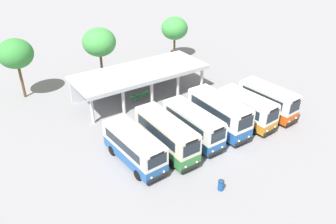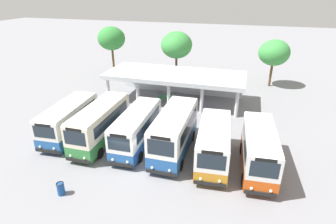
{
  "view_description": "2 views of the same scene",
  "coord_description": "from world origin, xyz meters",
  "px_view_note": "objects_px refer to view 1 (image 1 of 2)",
  "views": [
    {
      "loc": [
        -17.93,
        -18.96,
        18.86
      ],
      "look_at": [
        -1.76,
        5.22,
        2.29
      ],
      "focal_mm": 36.19,
      "sensor_mm": 36.0,
      "label": 1
    },
    {
      "loc": [
        7.69,
        -15.94,
        12.44
      ],
      "look_at": [
        1.29,
        5.99,
        2.02
      ],
      "focal_mm": 29.34,
      "sensor_mm": 36.0,
      "label": 2
    }
  ],
  "objects_px": {
    "city_bus_fifth_blue": "(246,108)",
    "waiting_chair_fourth_seat": "(147,94)",
    "waiting_chair_second_from_end": "(137,96)",
    "city_bus_fourth_amber": "(219,113)",
    "litter_bin_apron": "(221,185)",
    "city_bus_second_in_row": "(166,134)",
    "city_bus_middle_cream": "(193,124)",
    "city_bus_far_end_green": "(268,100)",
    "waiting_chair_end_by_column": "(133,98)",
    "waiting_chair_middle_seat": "(143,95)",
    "city_bus_nearest_orange": "(134,146)"
  },
  "relations": [
    {
      "from": "city_bus_far_end_green",
      "to": "waiting_chair_fourth_seat",
      "type": "height_order",
      "value": "city_bus_far_end_green"
    },
    {
      "from": "city_bus_fifth_blue",
      "to": "waiting_chair_second_from_end",
      "type": "height_order",
      "value": "city_bus_fifth_blue"
    },
    {
      "from": "city_bus_middle_cream",
      "to": "waiting_chair_second_from_end",
      "type": "xyz_separation_m",
      "value": [
        -0.5,
        10.18,
        -1.22
      ]
    },
    {
      "from": "litter_bin_apron",
      "to": "city_bus_middle_cream",
      "type": "bearing_deg",
      "value": 70.22
    },
    {
      "from": "city_bus_fifth_blue",
      "to": "waiting_chair_fourth_seat",
      "type": "xyz_separation_m",
      "value": [
        -5.65,
        10.83,
        -1.23
      ]
    },
    {
      "from": "waiting_chair_middle_seat",
      "to": "city_bus_nearest_orange",
      "type": "bearing_deg",
      "value": -123.53
    },
    {
      "from": "waiting_chair_end_by_column",
      "to": "waiting_chair_second_from_end",
      "type": "relative_size",
      "value": 1.0
    },
    {
      "from": "waiting_chair_fourth_seat",
      "to": "city_bus_fourth_amber",
      "type": "bearing_deg",
      "value": -76.74
    },
    {
      "from": "city_bus_nearest_orange",
      "to": "city_bus_far_end_green",
      "type": "height_order",
      "value": "city_bus_far_end_green"
    },
    {
      "from": "city_bus_middle_cream",
      "to": "waiting_chair_second_from_end",
      "type": "distance_m",
      "value": 10.27
    },
    {
      "from": "city_bus_nearest_orange",
      "to": "city_bus_fifth_blue",
      "type": "bearing_deg",
      "value": -2.78
    },
    {
      "from": "city_bus_middle_cream",
      "to": "city_bus_fourth_amber",
      "type": "xyz_separation_m",
      "value": [
        3.25,
        -0.02,
        0.2
      ]
    },
    {
      "from": "city_bus_middle_cream",
      "to": "waiting_chair_middle_seat",
      "type": "relative_size",
      "value": 8.48
    },
    {
      "from": "waiting_chair_end_by_column",
      "to": "waiting_chair_second_from_end",
      "type": "bearing_deg",
      "value": 12.67
    },
    {
      "from": "city_bus_second_in_row",
      "to": "city_bus_far_end_green",
      "type": "height_order",
      "value": "city_bus_second_in_row"
    },
    {
      "from": "waiting_chair_middle_seat",
      "to": "litter_bin_apron",
      "type": "relative_size",
      "value": 0.96
    },
    {
      "from": "city_bus_nearest_orange",
      "to": "waiting_chair_second_from_end",
      "type": "height_order",
      "value": "city_bus_nearest_orange"
    },
    {
      "from": "city_bus_middle_cream",
      "to": "city_bus_fifth_blue",
      "type": "xyz_separation_m",
      "value": [
        6.5,
        -0.67,
        0.01
      ]
    },
    {
      "from": "city_bus_fourth_amber",
      "to": "waiting_chair_end_by_column",
      "type": "height_order",
      "value": "city_bus_fourth_amber"
    },
    {
      "from": "city_bus_middle_cream",
      "to": "city_bus_fourth_amber",
      "type": "height_order",
      "value": "city_bus_fourth_amber"
    },
    {
      "from": "city_bus_second_in_row",
      "to": "city_bus_middle_cream",
      "type": "distance_m",
      "value": 3.26
    },
    {
      "from": "city_bus_fifth_blue",
      "to": "city_bus_far_end_green",
      "type": "height_order",
      "value": "city_bus_far_end_green"
    },
    {
      "from": "city_bus_fifth_blue",
      "to": "waiting_chair_fourth_seat",
      "type": "distance_m",
      "value": 12.28
    },
    {
      "from": "city_bus_middle_cream",
      "to": "waiting_chair_second_from_end",
      "type": "bearing_deg",
      "value": 92.84
    },
    {
      "from": "waiting_chair_second_from_end",
      "to": "waiting_chair_fourth_seat",
      "type": "distance_m",
      "value": 1.35
    },
    {
      "from": "city_bus_fourth_amber",
      "to": "waiting_chair_middle_seat",
      "type": "height_order",
      "value": "city_bus_fourth_amber"
    },
    {
      "from": "city_bus_far_end_green",
      "to": "waiting_chair_fourth_seat",
      "type": "distance_m",
      "value": 14.07
    },
    {
      "from": "city_bus_fifth_blue",
      "to": "litter_bin_apron",
      "type": "bearing_deg",
      "value": -144.8
    },
    {
      "from": "city_bus_middle_cream",
      "to": "city_bus_fifth_blue",
      "type": "relative_size",
      "value": 1.08
    },
    {
      "from": "waiting_chair_second_from_end",
      "to": "city_bus_nearest_orange",
      "type": "bearing_deg",
      "value": -120.4
    },
    {
      "from": "city_bus_fourth_amber",
      "to": "litter_bin_apron",
      "type": "bearing_deg",
      "value": -129.47
    },
    {
      "from": "city_bus_second_in_row",
      "to": "city_bus_far_end_green",
      "type": "xyz_separation_m",
      "value": [
        13.0,
        -0.44,
        -0.04
      ]
    },
    {
      "from": "city_bus_second_in_row",
      "to": "waiting_chair_second_from_end",
      "type": "xyz_separation_m",
      "value": [
        2.74,
        10.4,
        -1.32
      ]
    },
    {
      "from": "city_bus_far_end_green",
      "to": "waiting_chair_end_by_column",
      "type": "xyz_separation_m",
      "value": [
        -10.93,
        10.68,
        -1.28
      ]
    },
    {
      "from": "city_bus_nearest_orange",
      "to": "waiting_chair_fourth_seat",
      "type": "distance_m",
      "value": 12.63
    },
    {
      "from": "city_bus_fourth_amber",
      "to": "waiting_chair_fourth_seat",
      "type": "height_order",
      "value": "city_bus_fourth_amber"
    },
    {
      "from": "city_bus_fourth_amber",
      "to": "waiting_chair_end_by_column",
      "type": "relative_size",
      "value": 8.67
    },
    {
      "from": "waiting_chair_middle_seat",
      "to": "litter_bin_apron",
      "type": "bearing_deg",
      "value": -99.0
    },
    {
      "from": "city_bus_second_in_row",
      "to": "city_bus_fourth_amber",
      "type": "relative_size",
      "value": 1.03
    },
    {
      "from": "city_bus_fourth_amber",
      "to": "city_bus_far_end_green",
      "type": "bearing_deg",
      "value": -5.58
    },
    {
      "from": "city_bus_second_in_row",
      "to": "litter_bin_apron",
      "type": "xyz_separation_m",
      "value": [
        0.72,
        -6.82,
        -1.39
      ]
    },
    {
      "from": "city_bus_nearest_orange",
      "to": "waiting_chair_middle_seat",
      "type": "xyz_separation_m",
      "value": [
        6.67,
        10.07,
        -1.17
      ]
    },
    {
      "from": "city_bus_nearest_orange",
      "to": "waiting_chair_fourth_seat",
      "type": "xyz_separation_m",
      "value": [
        7.35,
        10.2,
        -1.17
      ]
    },
    {
      "from": "city_bus_second_in_row",
      "to": "city_bus_middle_cream",
      "type": "height_order",
      "value": "city_bus_second_in_row"
    },
    {
      "from": "city_bus_second_in_row",
      "to": "waiting_chair_second_from_end",
      "type": "distance_m",
      "value": 10.83
    },
    {
      "from": "waiting_chair_end_by_column",
      "to": "city_bus_nearest_orange",
      "type": "bearing_deg",
      "value": -117.84
    },
    {
      "from": "waiting_chair_second_from_end",
      "to": "waiting_chair_end_by_column",
      "type": "bearing_deg",
      "value": -167.33
    },
    {
      "from": "city_bus_second_in_row",
      "to": "city_bus_fourth_amber",
      "type": "xyz_separation_m",
      "value": [
        6.5,
        0.2,
        0.09
      ]
    },
    {
      "from": "city_bus_fourth_amber",
      "to": "city_bus_far_end_green",
      "type": "relative_size",
      "value": 1.09
    },
    {
      "from": "city_bus_nearest_orange",
      "to": "waiting_chair_end_by_column",
      "type": "relative_size",
      "value": 8.4
    }
  ]
}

